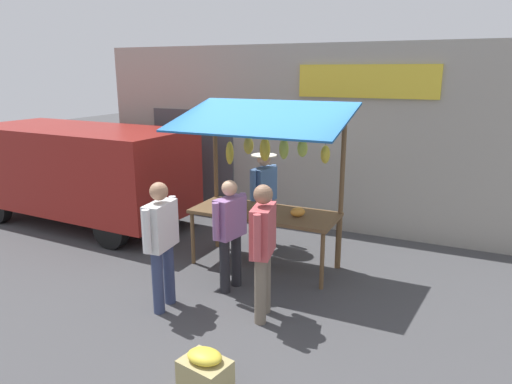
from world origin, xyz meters
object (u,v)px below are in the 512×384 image
object	(u,v)px
vendor_with_sunhat	(264,192)
parked_van	(75,166)
market_stall	(266,167)
shopper_in_striped_shirt	(161,237)
shopper_in_grey_tee	(230,228)
shopper_with_shopping_bag	(263,243)
produce_crate_near	(205,373)

from	to	relation	value
vendor_with_sunhat	parked_van	xyz separation A→B (m)	(3.91, 0.29, 0.16)
market_stall	shopper_in_striped_shirt	world-z (taller)	market_stall
vendor_with_sunhat	parked_van	bearing A→B (deg)	-75.67
shopper_in_grey_tee	shopper_with_shopping_bag	xyz separation A→B (m)	(-0.71, 0.51, 0.09)
shopper_with_shopping_bag	shopper_in_striped_shirt	size ratio (longest dim) A/B	1.02
shopper_in_striped_shirt	parked_van	size ratio (longest dim) A/B	0.37
shopper_with_shopping_bag	parked_van	xyz separation A→B (m)	(4.88, -1.88, 0.15)
shopper_with_shopping_bag	produce_crate_near	size ratio (longest dim) A/B	3.29
vendor_with_sunhat	shopper_in_grey_tee	world-z (taller)	vendor_with_sunhat
shopper_in_grey_tee	shopper_in_striped_shirt	bearing A→B (deg)	157.87
parked_van	produce_crate_near	bearing A→B (deg)	148.29
shopper_with_shopping_bag	parked_van	world-z (taller)	parked_van
shopper_in_grey_tee	parked_van	distance (m)	4.39
vendor_with_sunhat	shopper_with_shopping_bag	size ratio (longest dim) A/B	0.97
shopper_in_striped_shirt	produce_crate_near	distance (m)	1.90
parked_van	produce_crate_near	distance (m)	6.05
vendor_with_sunhat	shopper_in_grey_tee	xyz separation A→B (m)	(-0.25, 1.66, -0.08)
produce_crate_near	shopper_in_grey_tee	bearing A→B (deg)	-68.35
market_stall	produce_crate_near	world-z (taller)	market_stall
market_stall	shopper_in_grey_tee	distance (m)	1.17
shopper_in_grey_tee	vendor_with_sunhat	bearing A→B (deg)	18.58
vendor_with_sunhat	market_stall	bearing A→B (deg)	36.16
vendor_with_sunhat	shopper_with_shopping_bag	world-z (taller)	shopper_with_shopping_bag
produce_crate_near	parked_van	bearing A→B (deg)	-34.08
market_stall	shopper_with_shopping_bag	bearing A→B (deg)	112.89
shopper_in_striped_shirt	parked_van	bearing A→B (deg)	53.55
vendor_with_sunhat	shopper_in_striped_shirt	bearing A→B (deg)	4.00
shopper_in_grey_tee	shopper_in_striped_shirt	xyz separation A→B (m)	(0.52, 0.82, 0.07)
shopper_in_grey_tee	shopper_in_striped_shirt	size ratio (longest dim) A/B	0.94
market_stall	parked_van	world-z (taller)	market_stall
vendor_with_sunhat	shopper_with_shopping_bag	xyz separation A→B (m)	(-0.97, 2.17, 0.01)
parked_van	produce_crate_near	xyz separation A→B (m)	(-4.95, 3.35, -0.92)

